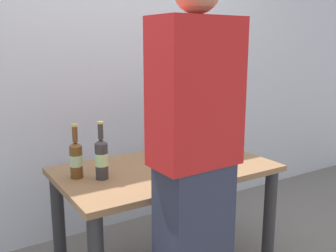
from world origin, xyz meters
name	(u,v)px	position (x,y,z in m)	size (l,w,h in m)	color
desk	(166,187)	(0.00, 0.00, 0.58)	(1.28, 0.75, 0.71)	olive
laptop	(206,147)	(0.38, 0.10, 0.76)	(0.39, 0.38, 0.19)	black
beer_bottle_brown	(102,158)	(-0.41, 0.01, 0.84)	(0.07, 0.07, 0.32)	#333333
beer_bottle_green	(76,158)	(-0.52, 0.10, 0.83)	(0.07, 0.07, 0.30)	brown
person_figure	(194,164)	(-0.19, -0.55, 0.92)	(0.39, 0.29, 1.79)	#2D3347
back_wall	(107,63)	(0.00, 0.85, 1.30)	(6.00, 0.10, 2.60)	silver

